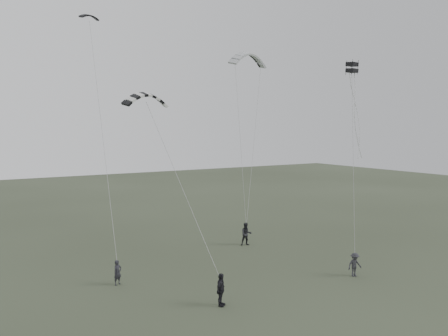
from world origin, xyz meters
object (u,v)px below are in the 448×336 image
kite_pale_large (248,54)px  flyer_right (246,234)px  kite_striped (146,94)px  flyer_far (355,265)px  flyer_center (221,290)px  kite_box (352,67)px  kite_dark_small (89,15)px  flyer_left (118,272)px

kite_pale_large → flyer_right: bearing=-135.4°
kite_pale_large → kite_striped: size_ratio=1.46×
flyer_far → kite_pale_large: bearing=91.8°
flyer_center → kite_box: (12.45, 2.78, 12.78)m
flyer_center → kite_pale_large: 23.90m
flyer_center → kite_box: 18.05m
kite_striped → kite_box: size_ratio=3.93×
kite_striped → kite_dark_small: bearing=90.2°
kite_pale_large → kite_box: size_ratio=5.72×
flyer_center → kite_striped: (-1.67, 6.01, 10.53)m
flyer_far → kite_striped: kite_striped is taller
kite_pale_large → flyer_center: bearing=-138.9°
flyer_left → kite_striped: (1.99, 0.06, 10.66)m
flyer_right → flyer_center: (-8.00, -9.35, -0.04)m
kite_pale_large → kite_box: 11.83m
kite_pale_large → kite_box: kite_pale_large is taller
flyer_right → kite_pale_large: size_ratio=0.45×
flyer_center → kite_striped: bearing=64.8°
flyer_far → kite_dark_small: (-12.36, 14.95, 17.01)m
kite_dark_small → kite_box: kite_dark_small is taller
kite_pale_large → flyer_left: bearing=-161.2°
flyer_left → flyer_right: 12.15m
flyer_far → kite_box: 13.58m
kite_striped → kite_box: (14.12, -3.23, 2.24)m
flyer_right → flyer_center: bearing=-109.3°
flyer_left → kite_dark_small: kite_dark_small is taller
kite_pale_large → kite_striped: kite_pale_large is taller
flyer_center → kite_dark_small: kite_dark_small is taller
flyer_center → kite_striped: 12.24m
flyer_right → kite_box: size_ratio=2.55×
flyer_left → kite_dark_small: (0.96, 8.58, 17.02)m
flyer_right → kite_pale_large: 16.44m
flyer_far → kite_box: kite_box is taller
flyer_far → kite_dark_small: kite_dark_small is taller
kite_box → kite_dark_small: bearing=134.3°
flyer_far → kite_pale_large: (1.85, 14.72, 15.44)m
flyer_right → flyer_center: flyer_right is taller
flyer_left → flyer_center: size_ratio=0.85×
flyer_right → flyer_far: (1.66, -9.78, -0.15)m
flyer_left → flyer_far: flyer_far is taller
kite_box → flyer_center: bearing=-175.4°
kite_box → kite_striped: bearing=159.2°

